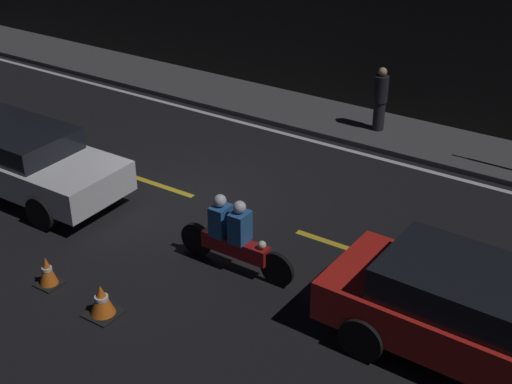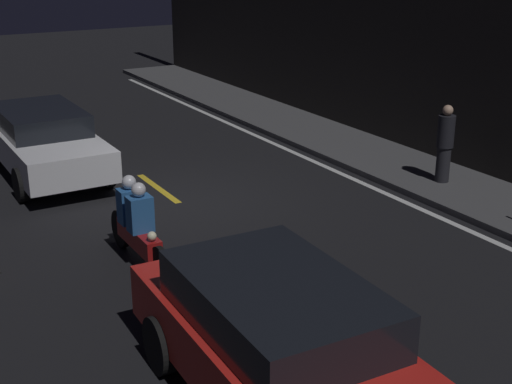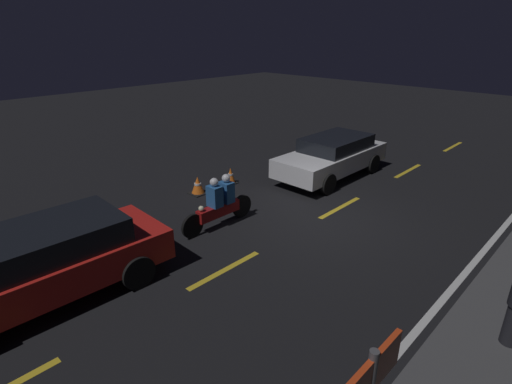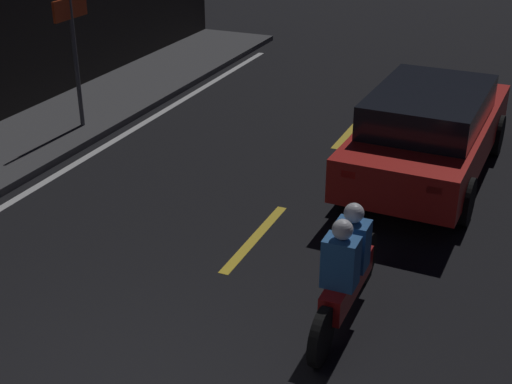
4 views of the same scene
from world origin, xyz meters
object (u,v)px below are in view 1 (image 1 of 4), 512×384
at_px(motorcycle, 232,236).
at_px(taxi_red, 480,317).
at_px(traffic_cone_near, 47,271).
at_px(pedestrian, 380,99).
at_px(traffic_cone_mid, 102,300).
at_px(sedan_white, 22,158).

bearing_deg(motorcycle, taxi_red, -0.23).
height_order(motorcycle, traffic_cone_near, motorcycle).
relative_size(taxi_red, pedestrian, 2.95).
relative_size(traffic_cone_near, pedestrian, 0.35).
height_order(motorcycle, traffic_cone_mid, motorcycle).
bearing_deg(taxi_red, pedestrian, 126.30).
height_order(sedan_white, traffic_cone_mid, sedan_white).
distance_m(sedan_white, traffic_cone_mid, 4.78).
bearing_deg(traffic_cone_mid, taxi_red, 22.29).
distance_m(taxi_red, pedestrian, 8.13).
distance_m(taxi_red, traffic_cone_near, 6.92).
xyz_separation_m(sedan_white, taxi_red, (9.50, 0.02, 0.04)).
xyz_separation_m(sedan_white, motorcycle, (5.23, 0.05, -0.12)).
height_order(taxi_red, pedestrian, pedestrian).
height_order(traffic_cone_mid, pedestrian, pedestrian).
relative_size(motorcycle, traffic_cone_mid, 4.19).
bearing_deg(traffic_cone_mid, sedan_white, 153.27).
relative_size(taxi_red, traffic_cone_mid, 8.40).
relative_size(sedan_white, motorcycle, 1.95).
bearing_deg(pedestrian, traffic_cone_near, -102.72).
bearing_deg(traffic_cone_near, sedan_white, 144.86).
bearing_deg(sedan_white, taxi_red, 0.28).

